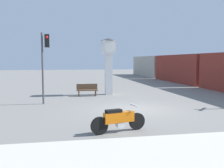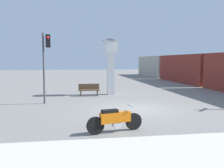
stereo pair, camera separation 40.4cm
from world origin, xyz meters
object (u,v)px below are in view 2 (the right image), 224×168
(freight_train, at_px, (187,69))
(bench, at_px, (89,89))
(clock_tower, at_px, (111,57))
(motorcycle, at_px, (115,120))
(traffic_light, at_px, (46,55))

(freight_train, xyz_separation_m, bench, (-12.90, -10.27, -1.21))
(clock_tower, xyz_separation_m, freight_train, (11.14, 9.76, -1.26))
(motorcycle, distance_m, bench, 9.93)
(motorcycle, relative_size, clock_tower, 0.50)
(clock_tower, xyz_separation_m, bench, (-1.76, -0.51, -2.47))
(motorcycle, xyz_separation_m, bench, (-0.35, 9.92, 0.01))
(motorcycle, relative_size, traffic_light, 0.50)
(freight_train, height_order, traffic_light, traffic_light)
(clock_tower, distance_m, traffic_light, 5.82)
(freight_train, bearing_deg, traffic_light, -139.78)
(clock_tower, height_order, freight_train, clock_tower)
(bench, bearing_deg, motorcycle, -87.99)
(bench, bearing_deg, clock_tower, 16.15)
(motorcycle, height_order, traffic_light, traffic_light)
(motorcycle, relative_size, freight_train, 0.06)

